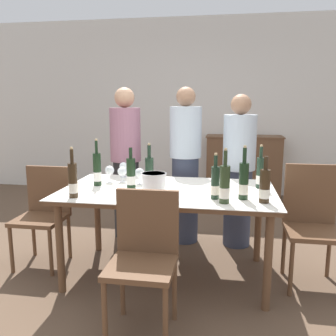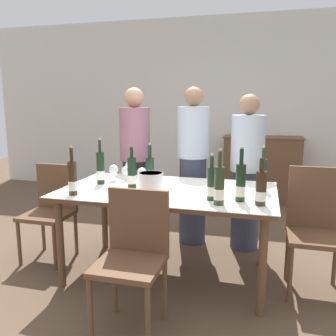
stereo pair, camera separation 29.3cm
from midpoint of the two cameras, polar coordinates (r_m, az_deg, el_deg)
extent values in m
plane|color=brown|center=(3.24, 2.70, -16.74)|extent=(12.00, 12.00, 0.00)
cube|color=silver|center=(5.85, 9.28, 9.54)|extent=(8.00, 0.10, 2.80)
cube|color=brown|center=(5.62, 16.23, -0.22)|extent=(1.12, 0.44, 0.96)
cube|color=brown|center=(5.55, 16.49, 4.75)|extent=(1.15, 0.46, 0.02)
cylinder|color=brown|center=(3.00, -14.19, -11.76)|extent=(0.06, 0.06, 0.73)
cylinder|color=brown|center=(2.66, 18.09, -14.96)|extent=(0.06, 0.06, 0.73)
cylinder|color=brown|center=(3.69, -7.93, -7.26)|extent=(0.06, 0.06, 0.73)
cylinder|color=brown|center=(3.42, 17.44, -9.11)|extent=(0.06, 0.06, 0.73)
cube|color=brown|center=(2.98, 2.83, -3.89)|extent=(1.73, 0.98, 0.04)
cube|color=white|center=(2.97, 2.83, -3.50)|extent=(1.76, 1.01, 0.01)
cylinder|color=white|center=(2.72, 0.32, -2.72)|extent=(0.18, 0.18, 0.19)
cylinder|color=white|center=(2.70, 0.32, -0.93)|extent=(0.19, 0.19, 0.01)
cylinder|color=#1E3323|center=(3.05, 17.64, -1.08)|extent=(0.06, 0.06, 0.26)
cylinder|color=white|center=(3.06, 17.58, -2.12)|extent=(0.06, 0.06, 0.07)
cylinder|color=#1E3323|center=(3.02, 17.83, 2.20)|extent=(0.03, 0.03, 0.09)
cylinder|color=tan|center=(3.01, 17.89, 3.23)|extent=(0.02, 0.02, 0.02)
cylinder|color=black|center=(3.17, -8.20, -0.03)|extent=(0.07, 0.07, 0.28)
cylinder|color=white|center=(3.18, -8.17, -1.14)|extent=(0.07, 0.07, 0.08)
cylinder|color=black|center=(3.14, -8.29, 3.48)|extent=(0.02, 0.02, 0.11)
cylinder|color=tan|center=(3.13, -8.32, 4.61)|extent=(0.02, 0.02, 0.02)
cylinder|color=#332314|center=(2.82, -12.23, -1.67)|extent=(0.07, 0.07, 0.26)
cylinder|color=silver|center=(2.84, -12.18, -2.81)|extent=(0.07, 0.07, 0.07)
cylinder|color=#332314|center=(2.79, -12.37, 2.06)|extent=(0.03, 0.03, 0.11)
cylinder|color=tan|center=(2.78, -12.42, 3.31)|extent=(0.02, 0.02, 0.02)
cylinder|color=#1E3323|center=(2.99, -0.12, -0.78)|extent=(0.07, 0.07, 0.26)
cylinder|color=white|center=(3.00, -0.12, -1.86)|extent=(0.07, 0.07, 0.07)
cylinder|color=#1E3323|center=(2.96, -0.12, 2.69)|extent=(0.03, 0.03, 0.10)
cylinder|color=tan|center=(2.95, -0.12, 3.85)|extent=(0.02, 0.02, 0.02)
cylinder|color=#28381E|center=(2.55, 11.51, -2.86)|extent=(0.07, 0.07, 0.27)
cylinder|color=silver|center=(2.56, 11.46, -4.17)|extent=(0.08, 0.08, 0.08)
cylinder|color=#28381E|center=(2.51, 11.67, 1.40)|extent=(0.03, 0.03, 0.11)
cylinder|color=tan|center=(2.50, 11.72, 2.82)|extent=(0.02, 0.02, 0.02)
cylinder|color=black|center=(3.00, -3.05, -0.79)|extent=(0.07, 0.07, 0.26)
cylinder|color=white|center=(3.01, -3.03, -1.85)|extent=(0.08, 0.08, 0.07)
cylinder|color=black|center=(2.97, -3.08, 2.49)|extent=(0.03, 0.03, 0.09)
cylinder|color=#332314|center=(2.61, 17.86, -3.18)|extent=(0.08, 0.08, 0.24)
cylinder|color=silver|center=(2.62, 17.79, -4.31)|extent=(0.08, 0.08, 0.07)
cylinder|color=#332314|center=(2.58, 18.07, 0.48)|extent=(0.03, 0.03, 0.10)
cylinder|color=black|center=(2.67, 14.68, -2.35)|extent=(0.07, 0.07, 0.27)
cylinder|color=silver|center=(2.68, 14.62, -3.61)|extent=(0.07, 0.07, 0.08)
cylinder|color=black|center=(2.63, 14.88, 1.77)|extent=(0.03, 0.03, 0.11)
cylinder|color=tan|center=(2.63, 14.94, 3.17)|extent=(0.02, 0.02, 0.02)
cylinder|color=#1E3323|center=(2.65, 10.13, -2.56)|extent=(0.06, 0.06, 0.25)
cylinder|color=silver|center=(2.67, 10.10, -3.70)|extent=(0.06, 0.06, 0.07)
cylinder|color=#1E3323|center=(2.62, 10.25, 0.96)|extent=(0.03, 0.03, 0.09)
cylinder|color=tan|center=(2.61, 10.29, 2.06)|extent=(0.02, 0.02, 0.02)
cylinder|color=white|center=(3.30, -6.16, -2.05)|extent=(0.07, 0.07, 0.00)
cylinder|color=white|center=(3.29, -6.17, -1.36)|extent=(0.01, 0.01, 0.08)
sphere|color=white|center=(3.28, -6.20, -0.22)|extent=(0.08, 0.08, 0.08)
cylinder|color=white|center=(3.29, -4.18, -2.04)|extent=(0.06, 0.06, 0.00)
cylinder|color=white|center=(3.28, -4.19, -1.48)|extent=(0.01, 0.01, 0.06)
sphere|color=white|center=(3.27, -4.21, -0.45)|extent=(0.09, 0.09, 0.09)
cylinder|color=white|center=(3.17, -1.54, -2.48)|extent=(0.06, 0.06, 0.00)
cylinder|color=white|center=(3.17, -1.54, -1.87)|extent=(0.01, 0.01, 0.07)
sphere|color=white|center=(3.15, -1.55, -0.75)|extent=(0.09, 0.09, 0.09)
cylinder|color=white|center=(3.49, -3.84, -1.32)|extent=(0.07, 0.07, 0.00)
cylinder|color=white|center=(3.48, -3.85, -0.65)|extent=(0.01, 0.01, 0.08)
sphere|color=white|center=(3.47, -3.86, 0.42)|extent=(0.08, 0.08, 0.08)
cylinder|color=brown|center=(3.53, -20.58, -11.34)|extent=(0.03, 0.03, 0.42)
cylinder|color=brown|center=(3.34, -15.28, -12.32)|extent=(0.03, 0.03, 0.42)
cylinder|color=brown|center=(3.81, -17.32, -9.49)|extent=(0.03, 0.03, 0.42)
cylinder|color=brown|center=(3.64, -12.31, -10.24)|extent=(0.03, 0.03, 0.42)
cube|color=brown|center=(3.50, -16.57, -7.30)|extent=(0.42, 0.42, 0.04)
cube|color=brown|center=(3.59, -15.17, -2.84)|extent=(0.42, 0.04, 0.44)
cylinder|color=brown|center=(2.95, 21.85, -15.68)|extent=(0.03, 0.03, 0.44)
cylinder|color=brown|center=(3.28, 21.12, -12.88)|extent=(0.03, 0.03, 0.44)
cylinder|color=brown|center=(3.34, 27.59, -12.94)|extent=(0.03, 0.03, 0.44)
cube|color=brown|center=(3.05, 25.27, -10.13)|extent=(0.42, 0.42, 0.04)
cube|color=brown|center=(3.16, 25.06, -4.34)|extent=(0.42, 0.04, 0.50)
cylinder|color=brown|center=(2.36, -8.64, -21.91)|extent=(0.03, 0.03, 0.45)
cylinder|color=brown|center=(2.26, 0.79, -23.46)|extent=(0.03, 0.03, 0.45)
cylinder|color=brown|center=(2.65, -5.27, -17.89)|extent=(0.03, 0.03, 0.45)
cylinder|color=brown|center=(2.56, 2.96, -18.97)|extent=(0.03, 0.03, 0.45)
cube|color=brown|center=(2.33, -2.59, -15.36)|extent=(0.42, 0.42, 0.04)
cube|color=brown|center=(2.41, -1.24, -8.43)|extent=(0.42, 0.04, 0.43)
cylinder|color=#262628|center=(4.02, -3.11, -4.77)|extent=(0.28, 0.28, 0.85)
cylinder|color=#9E667A|center=(3.89, -3.21, 5.42)|extent=(0.33, 0.33, 0.57)
sphere|color=tan|center=(3.88, -3.27, 11.21)|extent=(0.21, 0.21, 0.21)
cylinder|color=#383F56|center=(3.81, 6.17, -5.15)|extent=(0.28, 0.28, 0.92)
cylinder|color=silver|center=(3.69, 6.39, 5.71)|extent=(0.33, 0.33, 0.52)
sphere|color=#A37556|center=(3.67, 6.50, 11.32)|extent=(0.20, 0.20, 0.20)
cylinder|color=#383F56|center=(3.76, 14.48, -6.51)|extent=(0.28, 0.28, 0.81)
cylinder|color=silver|center=(3.63, 14.97, 3.84)|extent=(0.33, 0.33, 0.55)
sphere|color=#A37556|center=(3.61, 15.26, 9.81)|extent=(0.20, 0.20, 0.20)
camera|label=1|loc=(0.15, -87.14, 0.53)|focal=38.00mm
camera|label=2|loc=(0.15, 92.86, -0.53)|focal=38.00mm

